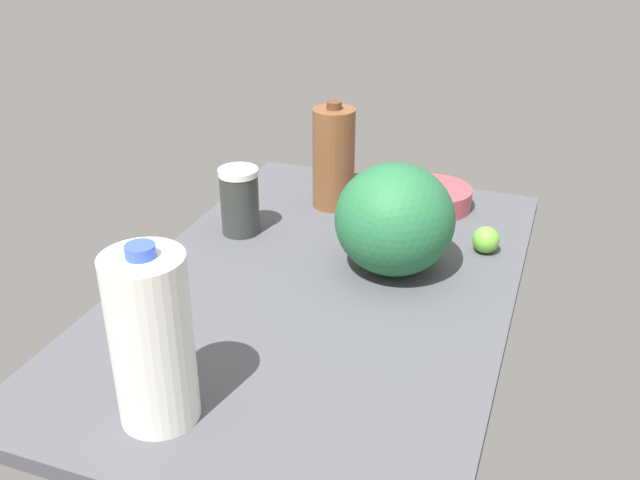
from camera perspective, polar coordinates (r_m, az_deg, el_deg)
The scene contains 9 objects.
countertop at distance 145.59cm, azimuth 0.00°, elevation -4.03°, with size 120.00×76.00×3.00cm, color #47484F.
chocolate_milk_jug at distance 174.68cm, azimuth 1.10°, elevation 6.58°, with size 10.32×10.32×26.56cm.
watermelon at distance 145.74cm, azimuth 5.98°, elevation 1.66°, with size 24.53×24.53×23.02cm, color #22633A.
shaker_bottle at distance 163.39cm, azimuth -6.45°, elevation 3.13°, with size 9.07×9.07×15.57cm.
milk_jug at distance 107.12cm, azimuth -13.31°, elevation -7.76°, with size 12.16×12.16×29.38cm.
mixing_bowl at distance 179.49cm, azimuth 9.04°, elevation 3.40°, with size 18.95×18.95×5.13cm, color #A2404A.
tumbler_cup at distance 188.96cm, azimuth 1.16°, elevation 7.10°, with size 7.96×7.96×18.07cm.
lime_by_jug at distance 159.62cm, azimuth 13.13°, elevation 0.02°, with size 5.94×5.94×5.94cm, color #63AE37.
lime_near_front at distance 187.26cm, azimuth 4.14°, elevation 4.79°, with size 5.68×5.68×5.68cm, color #62AA32.
Camera 1 is at (116.97, 42.68, 76.96)cm, focal length 40.00 mm.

